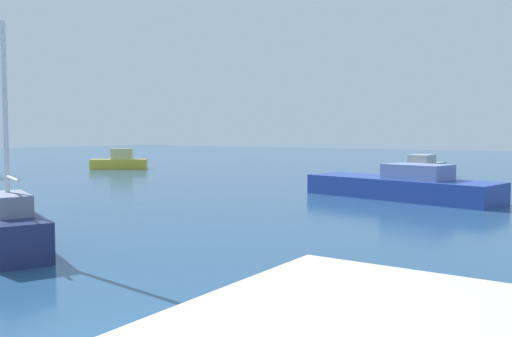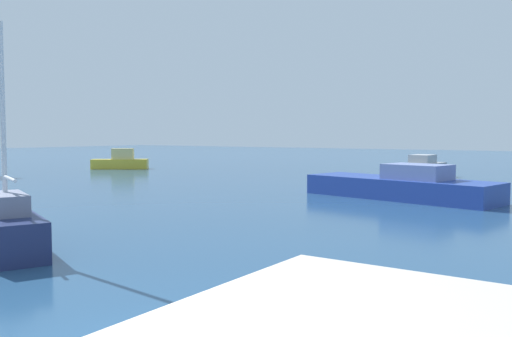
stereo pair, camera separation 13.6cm
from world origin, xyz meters
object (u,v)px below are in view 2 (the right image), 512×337
Objects in this scene: motorboat_grey_behind_lamppost at (423,169)px; sailboat_navy_distant_east at (6,227)px; motorboat_yellow_mid_harbor at (120,162)px; motorboat_blue_far_right at (402,186)px.

sailboat_navy_distant_east is at bearing 176.49° from motorboat_grey_behind_lamppost.
motorboat_grey_behind_lamppost is 1.09× the size of motorboat_yellow_mid_harbor.
motorboat_blue_far_right is at bearing -104.91° from motorboat_yellow_mid_harbor.
motorboat_grey_behind_lamppost is (12.19, 2.78, 0.04)m from motorboat_blue_far_right.
motorboat_blue_far_right is at bearing -167.16° from motorboat_grey_behind_lamppost.
motorboat_blue_far_right is 2.09× the size of motorboat_yellow_mid_harbor.
motorboat_grey_behind_lamppost is at bearing -3.51° from sailboat_navy_distant_east.
sailboat_navy_distant_east is at bearing -136.58° from motorboat_yellow_mid_harbor.
motorboat_yellow_mid_harbor is (23.17, 21.93, -0.01)m from sailboat_navy_distant_east.
motorboat_yellow_mid_harbor is at bearing 43.42° from sailboat_navy_distant_east.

